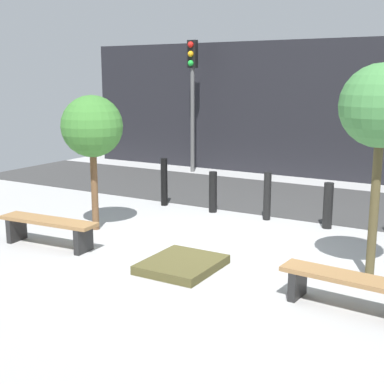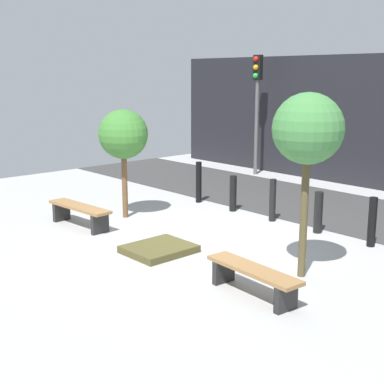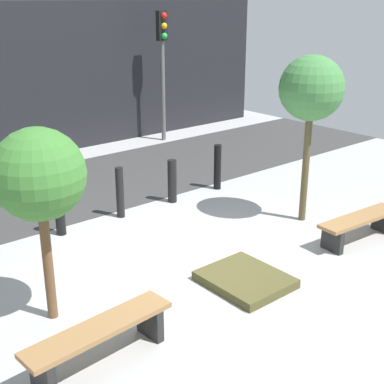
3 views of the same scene
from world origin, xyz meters
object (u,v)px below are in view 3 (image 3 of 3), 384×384
planter_bed (245,280)px  bollard_right (172,181)px  bench_right (359,223)px  bollard_left (60,211)px  bollard_center (120,193)px  bench_left (100,336)px  bollard_far_right (217,167)px  traffic_light_mid_west (163,53)px  tree_behind_right_bench (311,90)px  tree_behind_left_bench (39,176)px

planter_bed → bollard_right: bearing=69.5°
bench_right → bollard_left: (-3.71, 3.46, 0.12)m
bollard_center → bench_left: bearing=-125.8°
bollard_left → bollard_far_right: bollard_far_right is taller
bollard_far_right → traffic_light_mid_west: (1.66, 4.07, 1.97)m
bollard_right → traffic_light_mid_west: (2.88, 4.07, 2.02)m
tree_behind_right_bench → bollard_left: bearing=148.7°
tree_behind_left_bench → bollard_far_right: bearing=24.6°
planter_bed → traffic_light_mid_west: 8.73m
bench_left → bench_right: bearing=-4.2°
bollard_left → tree_behind_right_bench: bearing=-31.3°
bench_right → traffic_light_mid_west: (1.61, 7.53, 2.14)m
bench_right → bollard_left: 5.08m
bollard_left → tree_behind_left_bench: bearing=-119.3°
bollard_center → bollard_right: size_ratio=1.10×
tree_behind_right_bench → traffic_light_mid_west: size_ratio=0.84×
bench_right → traffic_light_mid_west: bearing=82.1°
tree_behind_left_bench → bollard_center: bearing=42.2°
bench_right → traffic_light_mid_west: size_ratio=0.48×
bench_left → bollard_far_right: bollard_far_right is taller
bollard_center → traffic_light_mid_west: bearing=44.8°
bench_right → planter_bed: size_ratio=1.44×
bench_right → tree_behind_right_bench: bearing=94.2°
tree_behind_left_bench → bench_right: bearing=-13.5°
bench_left → bench_right: 4.99m
bollard_far_right → bollard_center: bearing=180.0°
tree_behind_right_bench → bollard_far_right: tree_behind_right_bench is taller
tree_behind_right_bench → bollard_left: (-3.71, 2.26, -1.96)m
bollard_left → bench_left: bearing=-110.2°
planter_bed → tree_behind_left_bench: (-2.49, 1.00, 1.84)m
tree_behind_right_bench → bollard_left: tree_behind_right_bench is taller
bollard_left → bollard_right: size_ratio=0.99×
bench_right → bollard_left: size_ratio=1.97×
tree_behind_right_bench → planter_bed: bearing=-158.2°
bench_left → bollard_right: size_ratio=2.09×
bollard_right → bollard_far_right: size_ratio=0.90×
tree_behind_right_bench → bollard_left: size_ratio=3.45×
traffic_light_mid_west → bench_right: bearing=-102.0°
tree_behind_left_bench → bollard_center: tree_behind_left_bench is taller
planter_bed → tree_behind_right_bench: 3.55m
bollard_right → bench_right: bearing=-69.8°
bench_left → bollard_left: (1.27, 3.46, 0.09)m
bollard_center → bollard_far_right: (2.44, 0.00, 0.00)m
bollard_right → tree_behind_right_bench: bearing=-60.7°
bollard_center → traffic_light_mid_west: (4.10, 4.07, 1.97)m
tree_behind_right_bench → bollard_center: (-2.49, 2.26, -1.91)m
bench_right → bollard_right: size_ratio=1.96×
tree_behind_right_bench → bollard_center: bearing=137.8°
bench_left → bollard_right: bearing=38.8°
bench_right → bollard_left: bearing=141.2°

